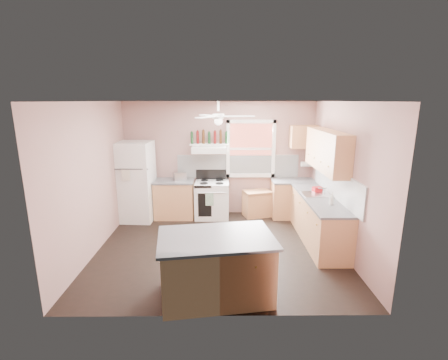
{
  "coord_description": "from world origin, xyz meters",
  "views": [
    {
      "loc": [
        0.05,
        -5.66,
        2.71
      ],
      "look_at": [
        0.1,
        0.3,
        1.25
      ],
      "focal_mm": 26.0,
      "sensor_mm": 36.0,
      "label": 1
    }
  ],
  "objects_px": {
    "refrigerator": "(136,182)",
    "toaster": "(180,176)",
    "cart": "(257,203)",
    "stove": "(212,200)",
    "island": "(216,268)"
  },
  "relations": [
    {
      "from": "island",
      "to": "cart",
      "type": "bearing_deg",
      "value": 65.86
    },
    {
      "from": "refrigerator",
      "to": "stove",
      "type": "relative_size",
      "value": 2.12
    },
    {
      "from": "toaster",
      "to": "stove",
      "type": "height_order",
      "value": "toaster"
    },
    {
      "from": "stove",
      "to": "island",
      "type": "xyz_separation_m",
      "value": [
        0.15,
        -3.21,
        0.0
      ]
    },
    {
      "from": "island",
      "to": "refrigerator",
      "type": "bearing_deg",
      "value": 113.19
    },
    {
      "from": "toaster",
      "to": "island",
      "type": "distance_m",
      "value": 3.43
    },
    {
      "from": "cart",
      "to": "toaster",
      "type": "bearing_deg",
      "value": 164.45
    },
    {
      "from": "cart",
      "to": "island",
      "type": "bearing_deg",
      "value": -122.1
    },
    {
      "from": "refrigerator",
      "to": "toaster",
      "type": "xyz_separation_m",
      "value": [
        0.99,
        0.17,
        0.08
      ]
    },
    {
      "from": "stove",
      "to": "refrigerator",
      "type": "bearing_deg",
      "value": -174.17
    },
    {
      "from": "cart",
      "to": "island",
      "type": "relative_size",
      "value": 0.42
    },
    {
      "from": "toaster",
      "to": "stove",
      "type": "relative_size",
      "value": 0.33
    },
    {
      "from": "stove",
      "to": "island",
      "type": "relative_size",
      "value": 0.58
    },
    {
      "from": "refrigerator",
      "to": "toaster",
      "type": "height_order",
      "value": "refrigerator"
    },
    {
      "from": "refrigerator",
      "to": "island",
      "type": "bearing_deg",
      "value": -54.52
    }
  ]
}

